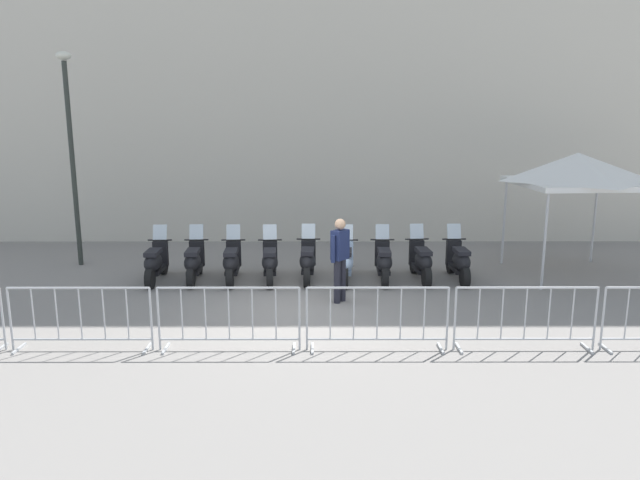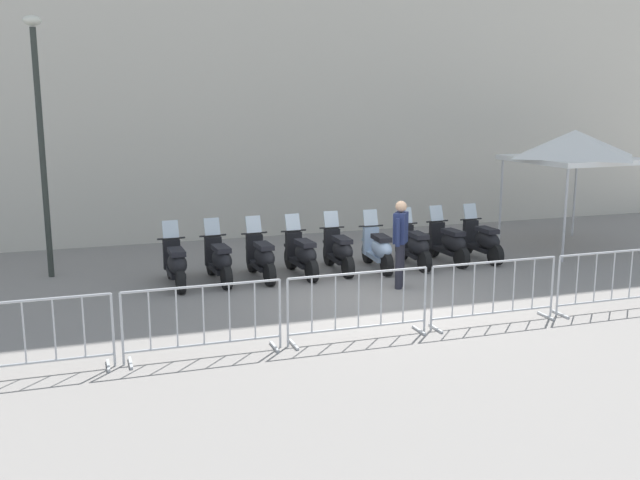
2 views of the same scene
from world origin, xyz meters
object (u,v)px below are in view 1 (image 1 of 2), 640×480
(motorcycle_7, at_px, (421,262))
(barrier_segment_2, at_px, (229,319))
(motorcycle_5, at_px, (346,263))
(barrier_segment_1, at_px, (81,319))
(barrier_segment_4, at_px, (525,319))
(motorcycle_6, at_px, (383,262))
(street_lamp, at_px, (70,138))
(motorcycle_2, at_px, (232,263))
(motorcycle_4, at_px, (308,262))
(officer_near_row_end, at_px, (340,255))
(motorcycle_1, at_px, (194,263))
(canopy_tent, at_px, (577,170))
(motorcycle_8, at_px, (459,262))
(motorcycle_3, at_px, (270,263))
(barrier_segment_3, at_px, (377,319))
(motorcycle_0, at_px, (155,263))

(motorcycle_7, distance_m, barrier_segment_2, 5.62)
(motorcycle_5, distance_m, barrier_segment_1, 6.02)
(barrier_segment_4, bearing_deg, motorcycle_6, 110.87)
(street_lamp, bearing_deg, motorcycle_2, -25.36)
(motorcycle_4, xyz_separation_m, officer_near_row_end, (0.58, -1.62, 0.53))
(motorcycle_7, relative_size, barrier_segment_4, 0.75)
(motorcycle_1, height_order, barrier_segment_4, motorcycle_1)
(barrier_segment_2, xyz_separation_m, canopy_tent, (7.74, 4.19, 1.99))
(motorcycle_5, bearing_deg, motorcycle_8, -1.87)
(barrier_segment_2, xyz_separation_m, street_lamp, (-4.28, 5.96, 2.68))
(barrier_segment_1, distance_m, barrier_segment_4, 7.19)
(canopy_tent, bearing_deg, motorcycle_6, -175.92)
(motorcycle_7, relative_size, street_lamp, 0.33)
(motorcycle_7, distance_m, canopy_tent, 4.22)
(motorcycle_7, bearing_deg, barrier_segment_1, -150.06)
(barrier_segment_1, height_order, officer_near_row_end, officer_near_row_end)
(motorcycle_2, relative_size, motorcycle_4, 1.00)
(barrier_segment_1, bearing_deg, barrier_segment_2, -3.69)
(motorcycle_3, bearing_deg, motorcycle_4, 2.40)
(motorcycle_7, bearing_deg, street_lamp, 165.95)
(motorcycle_6, relative_size, barrier_segment_4, 0.75)
(motorcycle_1, height_order, barrier_segment_2, motorcycle_1)
(street_lamp, distance_m, officer_near_row_end, 7.58)
(motorcycle_3, relative_size, barrier_segment_2, 0.75)
(motorcycle_6, bearing_deg, barrier_segment_2, -129.50)
(barrier_segment_3, bearing_deg, motorcycle_3, 113.36)
(motorcycle_1, bearing_deg, motorcycle_8, -2.99)
(motorcycle_3, bearing_deg, motorcycle_1, 175.86)
(motorcycle_0, bearing_deg, motorcycle_4, -1.90)
(barrier_segment_3, height_order, barrier_segment_4, same)
(barrier_segment_2, relative_size, barrier_segment_3, 1.00)
(officer_near_row_end, distance_m, canopy_tent, 6.16)
(motorcycle_8, height_order, barrier_segment_2, motorcycle_8)
(motorcycle_2, bearing_deg, officer_near_row_end, -35.30)
(barrier_segment_1, bearing_deg, canopy_tent, 21.74)
(motorcycle_5, relative_size, barrier_segment_1, 0.75)
(motorcycle_1, xyz_separation_m, officer_near_row_end, (3.18, -1.71, 0.53))
(motorcycle_1, relative_size, motorcycle_5, 1.00)
(barrier_segment_1, xyz_separation_m, barrier_segment_4, (7.17, -0.46, 0.00))
(motorcycle_2, xyz_separation_m, motorcycle_4, (1.74, -0.02, 0.00))
(motorcycle_0, relative_size, officer_near_row_end, 1.00)
(motorcycle_4, xyz_separation_m, motorcycle_8, (3.47, -0.23, 0.00))
(motorcycle_3, height_order, motorcycle_5, same)
(motorcycle_1, xyz_separation_m, motorcycle_5, (3.46, -0.23, 0.00))
(barrier_segment_3, xyz_separation_m, barrier_segment_4, (2.39, -0.15, 0.00))
(motorcycle_8, bearing_deg, barrier_segment_3, -122.63)
(motorcycle_3, bearing_deg, barrier_segment_1, -127.74)
(motorcycle_0, bearing_deg, motorcycle_3, -3.33)
(motorcycle_2, height_order, barrier_segment_2, motorcycle_2)
(barrier_segment_2, xyz_separation_m, officer_near_row_end, (2.04, 2.43, 0.45))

